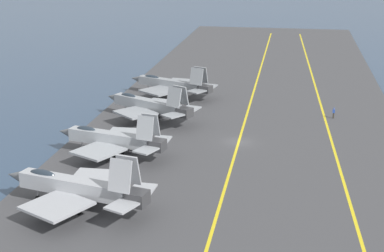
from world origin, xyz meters
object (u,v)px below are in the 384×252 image
parked_jet_nearest (77,187)px  crew_blue_vest (334,112)px  parked_jet_third (149,105)px  parked_jet_fourth (172,84)px  parked_jet_second (112,139)px

parked_jet_nearest → crew_blue_vest: bearing=-36.6°
parked_jet_third → parked_jet_fourth: parked_jet_third is taller
parked_jet_fourth → parked_jet_nearest: bearing=179.7°
parked_jet_third → parked_jet_fourth: bearing=-1.6°
parked_jet_nearest → crew_blue_vest: size_ratio=9.59×
crew_blue_vest → parked_jet_second: bearing=127.2°
parked_jet_nearest → parked_jet_third: 32.38m
parked_jet_third → crew_blue_vest: parked_jet_third is taller
parked_jet_third → parked_jet_fourth: size_ratio=0.97×
parked_jet_second → parked_jet_third: 16.36m
parked_jet_second → crew_blue_vest: size_ratio=8.81×
parked_jet_second → parked_jet_third: (16.33, -0.94, 0.18)m
parked_jet_nearest → crew_blue_vest: (38.66, -28.73, -1.53)m
parked_jet_second → crew_blue_vest: parked_jet_second is taller
parked_jet_nearest → parked_jet_third: bearing=0.3°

